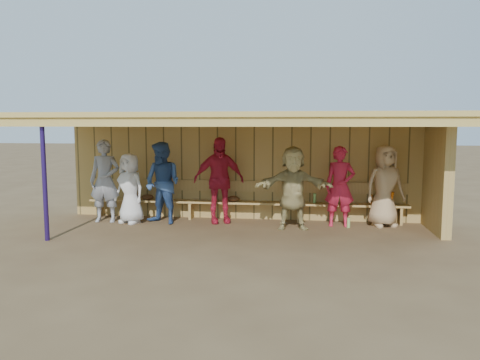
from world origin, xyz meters
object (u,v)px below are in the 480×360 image
object	(u,v)px
player_a	(105,181)
player_c	(163,183)
player_g	(340,186)
bench	(244,198)
player_b	(130,188)
player_h	(385,186)
player_f	(293,188)
player_d	(219,180)

from	to	relation	value
player_a	player_c	bearing A→B (deg)	-4.94
player_g	bench	size ratio (longest dim) A/B	0.24
player_b	player_h	size ratio (longest dim) A/B	0.89
player_a	player_h	size ratio (longest dim) A/B	1.06
player_a	player_f	bearing A→B (deg)	-7.20
player_f	player_d	bearing A→B (deg)	157.61
player_g	player_a	bearing A→B (deg)	-176.19
player_b	player_c	size ratio (longest dim) A/B	0.86
player_a	player_f	xyz separation A→B (m)	(4.36, -0.21, -0.06)
player_a	bench	distance (m)	3.29
player_f	player_b	bearing A→B (deg)	170.72
player_a	player_d	bearing A→B (deg)	1.25
player_a	player_h	xyz separation A→B (m)	(6.39, 0.34, -0.05)
player_g	player_h	distance (m)	1.00
player_g	player_h	size ratio (longest dim) A/B	0.98
player_h	player_c	bearing A→B (deg)	165.37
player_b	player_h	bearing A→B (deg)	27.01
player_h	player_a	bearing A→B (deg)	164.40
player_a	player_g	world-z (taller)	player_a
player_a	player_b	bearing A→B (deg)	-9.64
player_b	player_d	xyz separation A→B (m)	(2.03, 0.32, 0.18)
player_a	player_g	xyz separation A→B (m)	(5.40, 0.23, -0.07)
player_c	player_b	bearing A→B (deg)	-153.05
player_b	bench	size ratio (longest dim) A/B	0.21
player_a	player_b	distance (m)	0.64
player_d	player_g	xyz separation A→B (m)	(2.75, -0.03, -0.09)
bench	player_a	bearing A→B (deg)	-168.64
player_h	bench	xyz separation A→B (m)	(-3.19, 0.31, -0.39)
player_a	player_g	bearing A→B (deg)	-2.01
player_c	player_f	xyz separation A→B (m)	(2.97, -0.20, -0.03)
player_b	bench	bearing A→B (deg)	38.30
player_f	player_h	bearing A→B (deg)	8.16
player_b	player_f	size ratio (longest dim) A/B	0.89
player_c	bench	distance (m)	1.96
player_f	player_g	size ratio (longest dim) A/B	1.01
player_d	player_h	world-z (taller)	player_d
player_c	player_h	size ratio (longest dim) A/B	1.03
player_f	bench	bearing A→B (deg)	137.04
player_h	player_g	bearing A→B (deg)	167.47
player_b	bench	world-z (taller)	player_b
player_c	player_f	world-z (taller)	player_c
player_b	player_g	world-z (taller)	player_g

